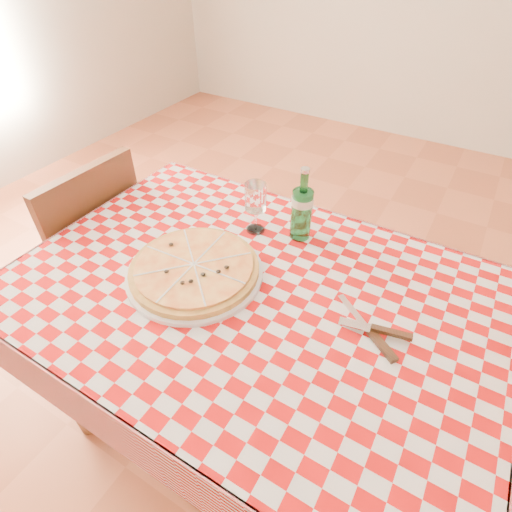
% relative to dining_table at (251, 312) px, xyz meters
% --- Properties ---
extents(dining_table, '(1.20, 0.80, 0.75)m').
position_rel_dining_table_xyz_m(dining_table, '(0.00, 0.00, 0.00)').
color(dining_table, brown).
rests_on(dining_table, ground).
extents(tablecloth, '(1.30, 0.90, 0.01)m').
position_rel_dining_table_xyz_m(tablecloth, '(0.00, 0.00, 0.09)').
color(tablecloth, '#B00B0A').
rests_on(tablecloth, dining_table).
extents(chair_far, '(0.41, 0.41, 0.88)m').
position_rel_dining_table_xyz_m(chair_far, '(-0.80, 0.08, -0.15)').
color(chair_far, brown).
rests_on(chair_far, ground).
extents(pizza_plate, '(0.40, 0.40, 0.05)m').
position_rel_dining_table_xyz_m(pizza_plate, '(-0.16, -0.04, 0.12)').
color(pizza_plate, '#C78642').
rests_on(pizza_plate, tablecloth).
extents(water_bottle, '(0.09, 0.09, 0.23)m').
position_rel_dining_table_xyz_m(water_bottle, '(0.01, 0.27, 0.22)').
color(water_bottle, '#1A682E').
rests_on(water_bottle, tablecloth).
extents(wine_glass, '(0.07, 0.07, 0.17)m').
position_rel_dining_table_xyz_m(wine_glass, '(-0.12, 0.23, 0.18)').
color(wine_glass, silver).
rests_on(wine_glass, tablecloth).
extents(cutlery, '(0.27, 0.23, 0.03)m').
position_rel_dining_table_xyz_m(cutlery, '(0.32, 0.02, 0.11)').
color(cutlery, silver).
rests_on(cutlery, tablecloth).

